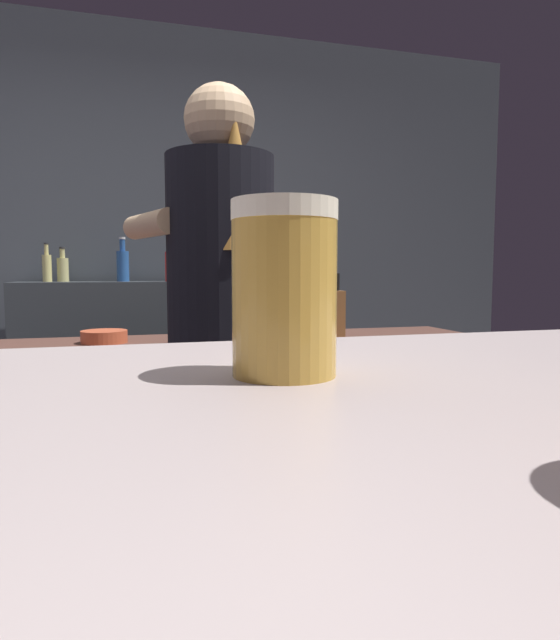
% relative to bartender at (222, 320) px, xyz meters
% --- Properties ---
extents(wall_back, '(5.20, 0.10, 2.70)m').
position_rel_bartender_xyz_m(wall_back, '(-0.20, 1.89, 0.34)').
color(wall_back, '#454B52').
rests_on(wall_back, ground).
extents(prep_counter, '(2.10, 0.60, 0.88)m').
position_rel_bartender_xyz_m(prep_counter, '(0.15, 0.45, -0.57)').
color(prep_counter, brown).
rests_on(prep_counter, ground).
extents(back_shelf, '(1.00, 0.36, 1.11)m').
position_rel_bartender_xyz_m(back_shelf, '(-0.43, 1.61, -0.46)').
color(back_shelf, '#31373B').
rests_on(back_shelf, ground).
extents(bartender, '(0.50, 0.55, 1.74)m').
position_rel_bartender_xyz_m(bartender, '(0.00, 0.00, 0.00)').
color(bartender, '#253233').
rests_on(bartender, ground).
extents(knife_block, '(0.10, 0.08, 0.28)m').
position_rel_bartender_xyz_m(knife_block, '(0.54, 0.43, -0.02)').
color(knife_block, '#945F33').
rests_on(knife_block, prep_counter).
extents(mixing_bowl, '(0.18, 0.18, 0.05)m').
position_rel_bartender_xyz_m(mixing_bowl, '(-0.38, 0.52, -0.10)').
color(mixing_bowl, '#C45433').
rests_on(mixing_bowl, prep_counter).
extents(chefs_knife, '(0.23, 0.12, 0.01)m').
position_rel_bartender_xyz_m(chefs_knife, '(0.28, 0.40, -0.12)').
color(chefs_knife, silver).
rests_on(chefs_knife, prep_counter).
extents(pint_glass_far, '(0.08, 0.08, 0.13)m').
position_rel_bartender_xyz_m(pint_glass_far, '(-0.17, -1.31, 0.14)').
color(pint_glass_far, gold).
rests_on(pint_glass_far, bar_counter).
extents(bottle_vinegar, '(0.05, 0.05, 0.22)m').
position_rel_bartender_xyz_m(bottle_vinegar, '(-0.74, 1.65, 0.18)').
color(bottle_vinegar, '#DACF7A').
rests_on(bottle_vinegar, back_shelf).
extents(bottle_olive_oil, '(0.07, 0.07, 0.25)m').
position_rel_bartender_xyz_m(bottle_olive_oil, '(-0.04, 1.53, 0.19)').
color(bottle_olive_oil, red).
rests_on(bottle_olive_oil, back_shelf).
extents(bottle_soy, '(0.06, 0.06, 0.20)m').
position_rel_bartender_xyz_m(bottle_soy, '(-0.66, 1.69, 0.17)').
color(bottle_soy, '#CAC37C').
rests_on(bottle_soy, back_shelf).
extents(bottle_hot_sauce, '(0.07, 0.07, 0.26)m').
position_rel_bartender_xyz_m(bottle_hot_sauce, '(-0.32, 1.65, 0.20)').
color(bottle_hot_sauce, '#29569A').
rests_on(bottle_hot_sauce, back_shelf).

